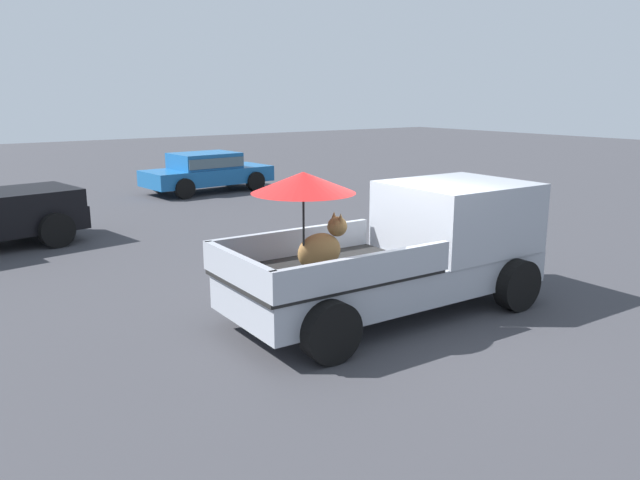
% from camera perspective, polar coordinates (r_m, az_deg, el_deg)
% --- Properties ---
extents(ground_plane, '(80.00, 80.00, 0.00)m').
position_cam_1_polar(ground_plane, '(9.68, 6.17, -6.62)').
color(ground_plane, '#38383D').
extents(pickup_truck_main, '(5.11, 2.37, 2.27)m').
position_cam_1_polar(pickup_truck_main, '(9.65, 8.11, -0.65)').
color(pickup_truck_main, black).
rests_on(pickup_truck_main, ground).
extents(parked_sedan_near, '(4.41, 2.21, 1.33)m').
position_cam_1_polar(parked_sedan_near, '(21.76, -10.28, 6.27)').
color(parked_sedan_near, black).
rests_on(parked_sedan_near, ground).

